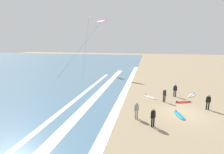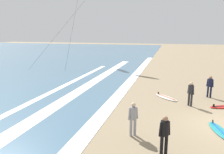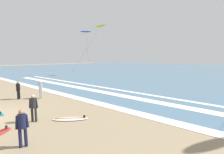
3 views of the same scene
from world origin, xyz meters
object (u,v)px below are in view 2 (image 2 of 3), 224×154
Objects in this scene: surfer_foreground_main at (191,92)px; surfer_mid_group at (210,85)px; surfer_left_far at (165,132)px; surfer_background_far at (133,116)px; surfboard_near_water at (166,97)px; surfboard_foreground_flat at (220,131)px.

surfer_foreground_main is 1.00× the size of surfer_mid_group.
surfer_background_far is at bearing 49.51° from surfer_left_far.
surfboard_near_water is at bearing 48.75° from surfer_foreground_main.
surfboard_foreground_flat is (2.71, -2.55, -0.91)m from surfer_left_far.
surfer_foreground_main is 0.84× the size of surfboard_near_water.
surfer_background_far is (-7.31, 4.36, 0.00)m from surfer_mid_group.
surfer_background_far is 0.84× the size of surfboard_near_water.
surfer_background_far is 4.34m from surfboard_foreground_flat.
surfboard_near_water and surfboard_foreground_flat have the same top height.
surfer_left_far and surfer_mid_group have the same top height.
surfer_mid_group is 0.73× the size of surfboard_foreground_flat.
surfboard_near_water is at bearing 108.15° from surfer_mid_group.
surfer_mid_group is at bearing -18.99° from surfer_left_far.
surfer_left_far is 1.00× the size of surfer_background_far.
surfer_left_far is at bearing 136.78° from surfboard_foreground_flat.
surfboard_near_water is 5.50m from surfboard_foreground_flat.
surfer_left_far is 1.00× the size of surfer_foreground_main.
surfboard_near_water is at bearing 28.66° from surfboard_foreground_flat.
surfer_left_far is 7.59m from surfboard_near_water.
surfboard_near_water is (1.34, 1.53, -0.91)m from surfer_foreground_main.
surfboard_foreground_flat is at bearing 176.18° from surfer_mid_group.
surfer_mid_group is 1.00× the size of surfer_background_far.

